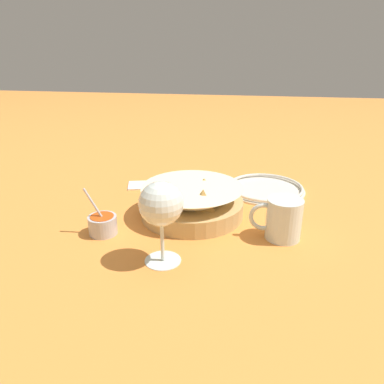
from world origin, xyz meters
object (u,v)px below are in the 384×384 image
at_px(sauce_cup, 103,224).
at_px(beer_mug, 283,220).
at_px(food_basket, 192,203).
at_px(wine_glass, 161,206).
at_px(side_plate, 265,188).

distance_m(sauce_cup, beer_mug, 0.38).
distance_m(food_basket, wine_glass, 0.22).
xyz_separation_m(food_basket, wine_glass, (0.03, 0.20, 0.08)).
bearing_deg(side_plate, beer_mug, 95.42).
relative_size(food_basket, side_plate, 1.12).
bearing_deg(wine_glass, beer_mug, -151.48).
height_order(sauce_cup, beer_mug, sauce_cup).
height_order(wine_glass, beer_mug, wine_glass).
height_order(sauce_cup, wine_glass, wine_glass).
xyz_separation_m(food_basket, side_plate, (-0.18, -0.18, -0.02)).
relative_size(food_basket, wine_glass, 1.50).
height_order(food_basket, side_plate, food_basket).
height_order(beer_mug, side_plate, beer_mug).
relative_size(sauce_cup, side_plate, 0.49).
bearing_deg(sauce_cup, side_plate, -139.84).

